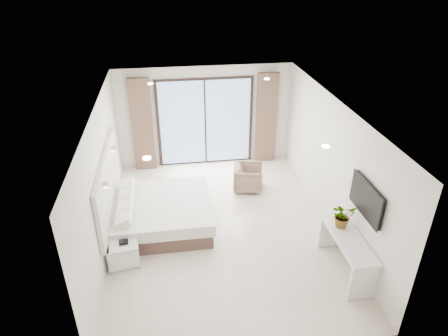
{
  "coord_description": "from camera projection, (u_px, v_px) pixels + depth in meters",
  "views": [
    {
      "loc": [
        -0.96,
        -6.84,
        5.2
      ],
      "look_at": [
        0.11,
        0.4,
        1.23
      ],
      "focal_mm": 32.0,
      "sensor_mm": 36.0,
      "label": 1
    }
  ],
  "objects": [
    {
      "name": "bed",
      "position": [
        161.0,
        213.0,
        8.49
      ],
      "size": [
        2.08,
        1.98,
        0.72
      ],
      "color": "brown",
      "rests_on": "ground"
    },
    {
      "name": "phone",
      "position": [
        123.0,
        242.0,
        7.34
      ],
      "size": [
        0.18,
        0.15,
        0.06
      ],
      "primitive_type": "cube",
      "rotation": [
        0.0,
        0.0,
        0.15
      ],
      "color": "black",
      "rests_on": "nightstand"
    },
    {
      "name": "console_desk",
      "position": [
        347.0,
        247.0,
        7.14
      ],
      "size": [
        0.48,
        1.55,
        0.77
      ],
      "color": "white",
      "rests_on": "ground"
    },
    {
      "name": "armchair",
      "position": [
        248.0,
        176.0,
        9.79
      ],
      "size": [
        0.77,
        0.8,
        0.7
      ],
      "primitive_type": "imported",
      "rotation": [
        0.0,
        0.0,
        1.36
      ],
      "color": "#8D6D5C",
      "rests_on": "ground"
    },
    {
      "name": "room_shell",
      "position": [
        207.0,
        147.0,
        8.42
      ],
      "size": [
        4.62,
        6.22,
        2.72
      ],
      "color": "silver",
      "rests_on": "ground"
    },
    {
      "name": "nightstand",
      "position": [
        125.0,
        254.0,
        7.44
      ],
      "size": [
        0.57,
        0.49,
        0.47
      ],
      "rotation": [
        0.0,
        0.0,
        0.13
      ],
      "color": "white",
      "rests_on": "ground"
    },
    {
      "name": "ground",
      "position": [
        222.0,
        228.0,
        8.55
      ],
      "size": [
        6.2,
        6.2,
        0.0
      ],
      "primitive_type": "plane",
      "color": "beige",
      "rests_on": "ground"
    },
    {
      "name": "plant",
      "position": [
        342.0,
        218.0,
        7.24
      ],
      "size": [
        0.49,
        0.53,
        0.36
      ],
      "primitive_type": "imported",
      "rotation": [
        0.0,
        0.0,
        0.17
      ],
      "color": "#33662D",
      "rests_on": "console_desk"
    }
  ]
}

